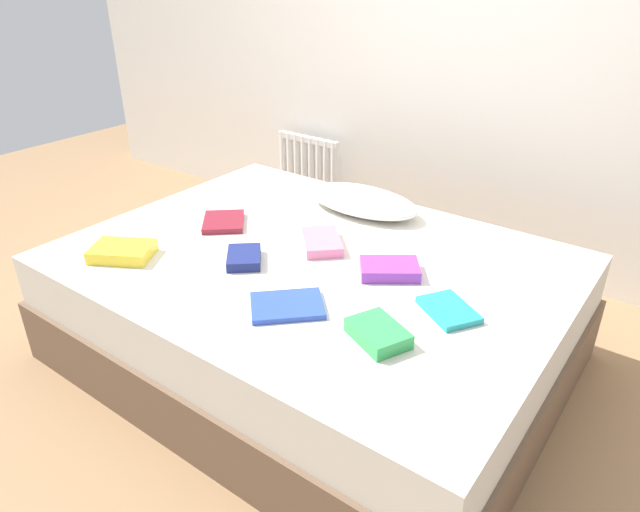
{
  "coord_description": "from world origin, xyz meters",
  "views": [
    {
      "loc": [
        1.24,
        -1.63,
        1.58
      ],
      "look_at": [
        0.0,
        0.05,
        0.48
      ],
      "focal_mm": 32.09,
      "sensor_mm": 36.0,
      "label": 1
    }
  ],
  "objects_px": {
    "pillow": "(362,201)",
    "textbook_pink": "(322,242)",
    "textbook_blue": "(287,306)",
    "textbook_yellow": "(122,252)",
    "textbook_navy": "(244,258)",
    "textbook_green": "(378,333)",
    "textbook_teal": "(449,310)",
    "radiator": "(308,171)",
    "textbook_purple": "(390,269)",
    "textbook_maroon": "(224,222)",
    "bed": "(313,309)"
  },
  "relations": [
    {
      "from": "textbook_blue",
      "to": "textbook_yellow",
      "type": "height_order",
      "value": "textbook_yellow"
    },
    {
      "from": "textbook_maroon",
      "to": "textbook_green",
      "type": "bearing_deg",
      "value": 30.28
    },
    {
      "from": "bed",
      "to": "textbook_teal",
      "type": "xyz_separation_m",
      "value": [
        0.62,
        -0.06,
        0.26
      ]
    },
    {
      "from": "textbook_pink",
      "to": "bed",
      "type": "bearing_deg",
      "value": -29.48
    },
    {
      "from": "textbook_purple",
      "to": "textbook_teal",
      "type": "bearing_deg",
      "value": -56.36
    },
    {
      "from": "textbook_teal",
      "to": "textbook_yellow",
      "type": "distance_m",
      "value": 1.3
    },
    {
      "from": "textbook_teal",
      "to": "textbook_maroon",
      "type": "distance_m",
      "value": 1.14
    },
    {
      "from": "bed",
      "to": "pillow",
      "type": "relative_size",
      "value": 3.5
    },
    {
      "from": "textbook_teal",
      "to": "textbook_yellow",
      "type": "relative_size",
      "value": 0.86
    },
    {
      "from": "radiator",
      "to": "textbook_purple",
      "type": "xyz_separation_m",
      "value": [
        1.27,
        -1.14,
        0.2
      ]
    },
    {
      "from": "pillow",
      "to": "textbook_green",
      "type": "relative_size",
      "value": 2.97
    },
    {
      "from": "textbook_blue",
      "to": "textbook_yellow",
      "type": "xyz_separation_m",
      "value": [
        -0.78,
        -0.1,
        0.01
      ]
    },
    {
      "from": "pillow",
      "to": "textbook_yellow",
      "type": "relative_size",
      "value": 2.41
    },
    {
      "from": "textbook_green",
      "to": "textbook_maroon",
      "type": "bearing_deg",
      "value": -173.83
    },
    {
      "from": "radiator",
      "to": "textbook_pink",
      "type": "relative_size",
      "value": 1.99
    },
    {
      "from": "textbook_teal",
      "to": "textbook_blue",
      "type": "bearing_deg",
      "value": -114.02
    },
    {
      "from": "pillow",
      "to": "textbook_pink",
      "type": "bearing_deg",
      "value": -80.63
    },
    {
      "from": "textbook_blue",
      "to": "textbook_purple",
      "type": "xyz_separation_m",
      "value": [
        0.16,
        0.42,
        0.01
      ]
    },
    {
      "from": "textbook_purple",
      "to": "textbook_pink",
      "type": "xyz_separation_m",
      "value": [
        -0.35,
        0.04,
        -0.0
      ]
    },
    {
      "from": "textbook_navy",
      "to": "textbook_blue",
      "type": "bearing_deg",
      "value": 24.59
    },
    {
      "from": "radiator",
      "to": "textbook_purple",
      "type": "distance_m",
      "value": 1.72
    },
    {
      "from": "textbook_green",
      "to": "textbook_pink",
      "type": "distance_m",
      "value": 0.68
    },
    {
      "from": "textbook_teal",
      "to": "textbook_pink",
      "type": "height_order",
      "value": "textbook_pink"
    },
    {
      "from": "bed",
      "to": "textbook_blue",
      "type": "bearing_deg",
      "value": -65.79
    },
    {
      "from": "textbook_green",
      "to": "radiator",
      "type": "bearing_deg",
      "value": 158.1
    },
    {
      "from": "textbook_teal",
      "to": "textbook_navy",
      "type": "bearing_deg",
      "value": -137.31
    },
    {
      "from": "textbook_blue",
      "to": "textbook_teal",
      "type": "distance_m",
      "value": 0.55
    },
    {
      "from": "textbook_green",
      "to": "textbook_navy",
      "type": "height_order",
      "value": "textbook_green"
    },
    {
      "from": "bed",
      "to": "textbook_maroon",
      "type": "bearing_deg",
      "value": 179.08
    },
    {
      "from": "radiator",
      "to": "textbook_maroon",
      "type": "relative_size",
      "value": 2.16
    },
    {
      "from": "pillow",
      "to": "textbook_pink",
      "type": "height_order",
      "value": "pillow"
    },
    {
      "from": "textbook_blue",
      "to": "textbook_navy",
      "type": "distance_m",
      "value": 0.39
    },
    {
      "from": "textbook_navy",
      "to": "textbook_green",
      "type": "bearing_deg",
      "value": 38.44
    },
    {
      "from": "textbook_green",
      "to": "textbook_maroon",
      "type": "height_order",
      "value": "textbook_green"
    },
    {
      "from": "textbook_yellow",
      "to": "textbook_purple",
      "type": "xyz_separation_m",
      "value": [
        0.94,
        0.52,
        -0.0
      ]
    },
    {
      "from": "textbook_teal",
      "to": "pillow",
      "type": "bearing_deg",
      "value": 174.15
    },
    {
      "from": "bed",
      "to": "textbook_blue",
      "type": "height_order",
      "value": "textbook_blue"
    },
    {
      "from": "textbook_purple",
      "to": "textbook_navy",
      "type": "distance_m",
      "value": 0.58
    },
    {
      "from": "radiator",
      "to": "textbook_yellow",
      "type": "distance_m",
      "value": 1.71
    },
    {
      "from": "textbook_pink",
      "to": "textbook_navy",
      "type": "xyz_separation_m",
      "value": [
        -0.17,
        -0.3,
        -0.0
      ]
    },
    {
      "from": "textbook_yellow",
      "to": "textbook_maroon",
      "type": "xyz_separation_m",
      "value": [
        0.1,
        0.47,
        -0.01
      ]
    },
    {
      "from": "textbook_green",
      "to": "textbook_teal",
      "type": "height_order",
      "value": "textbook_green"
    },
    {
      "from": "radiator",
      "to": "textbook_yellow",
      "type": "bearing_deg",
      "value": -78.65
    },
    {
      "from": "textbook_purple",
      "to": "textbook_blue",
      "type": "bearing_deg",
      "value": -147.31
    },
    {
      "from": "textbook_teal",
      "to": "textbook_maroon",
      "type": "relative_size",
      "value": 0.93
    },
    {
      "from": "pillow",
      "to": "textbook_pink",
      "type": "xyz_separation_m",
      "value": [
        0.07,
        -0.42,
        -0.03
      ]
    },
    {
      "from": "textbook_blue",
      "to": "textbook_navy",
      "type": "xyz_separation_m",
      "value": [
        -0.35,
        0.16,
        0.01
      ]
    },
    {
      "from": "textbook_teal",
      "to": "textbook_pink",
      "type": "bearing_deg",
      "value": -160.48
    },
    {
      "from": "textbook_green",
      "to": "textbook_purple",
      "type": "xyz_separation_m",
      "value": [
        -0.18,
        0.39,
        -0.0
      ]
    },
    {
      "from": "radiator",
      "to": "textbook_green",
      "type": "xyz_separation_m",
      "value": [
        1.46,
        -1.53,
        0.2
      ]
    }
  ]
}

